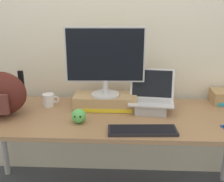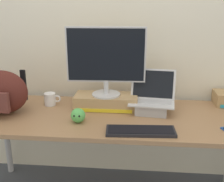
{
  "view_description": "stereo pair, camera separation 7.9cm",
  "coord_description": "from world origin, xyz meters",
  "views": [
    {
      "loc": [
        0.09,
        -1.86,
        1.52
      ],
      "look_at": [
        0.0,
        0.0,
        0.9
      ],
      "focal_mm": 45.74,
      "sensor_mm": 36.0,
      "label": 1
    },
    {
      "loc": [
        0.17,
        -1.85,
        1.52
      ],
      "look_at": [
        0.0,
        0.0,
        0.9
      ],
      "focal_mm": 45.74,
      "sensor_mm": 36.0,
      "label": 2
    }
  ],
  "objects": [
    {
      "name": "toner_box_yellow",
      "position": [
        -0.06,
        0.13,
        0.77
      ],
      "size": [
        0.47,
        0.21,
        0.1
      ],
      "color": "tan",
      "rests_on": "desk"
    },
    {
      "name": "desktop_monitor",
      "position": [
        -0.06,
        0.13,
        1.09
      ],
      "size": [
        0.57,
        0.21,
        0.5
      ],
      "rotation": [
        0.0,
        0.0,
        0.04
      ],
      "color": "silver",
      "rests_on": "toner_box_yellow"
    },
    {
      "name": "coffee_mug",
      "position": [
        -0.49,
        0.16,
        0.77
      ],
      "size": [
        0.13,
        0.09,
        0.09
      ],
      "color": "silver",
      "rests_on": "desk"
    },
    {
      "name": "open_laptop",
      "position": [
        0.28,
        0.09,
        0.78
      ],
      "size": [
        0.34,
        0.26,
        0.3
      ],
      "rotation": [
        0.0,
        0.0,
        -0.11
      ],
      "color": "#ADADB2",
      "rests_on": "desk"
    },
    {
      "name": "external_keyboard",
      "position": [
        0.2,
        -0.26,
        0.73
      ],
      "size": [
        0.43,
        0.16,
        0.02
      ],
      "rotation": [
        0.0,
        0.0,
        0.06
      ],
      "color": "black",
      "rests_on": "desk"
    },
    {
      "name": "back_wall",
      "position": [
        0.0,
        0.46,
        1.3
      ],
      "size": [
        7.0,
        0.1,
        2.6
      ],
      "primitive_type": "cube",
      "color": "silver",
      "rests_on": "ground"
    },
    {
      "name": "messenger_backpack",
      "position": [
        -0.78,
        -0.02,
        0.87
      ],
      "size": [
        0.37,
        0.3,
        0.31
      ],
      "rotation": [
        0.0,
        0.0,
        -0.06
      ],
      "color": "#4C1E19",
      "rests_on": "desk"
    },
    {
      "name": "desk",
      "position": [
        0.0,
        0.0,
        0.65
      ],
      "size": [
        2.03,
        0.72,
        0.72
      ],
      "color": "#99704C",
      "rests_on": "ground"
    },
    {
      "name": "plush_toy",
      "position": [
        -0.21,
        -0.14,
        0.77
      ],
      "size": [
        0.1,
        0.1,
        0.1
      ],
      "color": "#56B256",
      "rests_on": "desk"
    }
  ]
}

